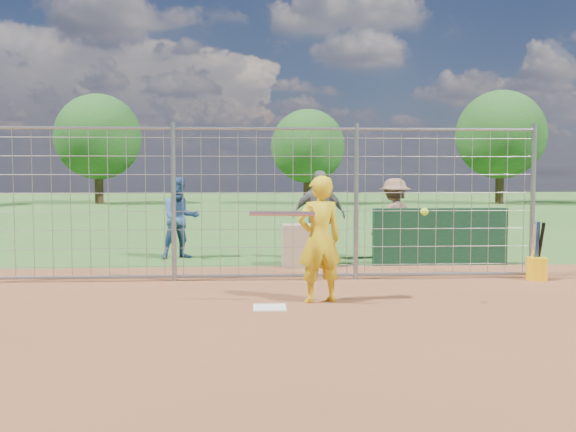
{
  "coord_description": "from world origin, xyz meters",
  "views": [
    {
      "loc": [
        -0.24,
        -8.52,
        1.78
      ],
      "look_at": [
        0.3,
        0.8,
        1.15
      ],
      "focal_mm": 40.0,
      "sensor_mm": 36.0,
      "label": 1
    }
  ],
  "objects": [
    {
      "name": "infield_dirt",
      "position": [
        0.0,
        -3.0,
        0.01
      ],
      "size": [
        18.0,
        18.0,
        0.0
      ],
      "primitive_type": "plane",
      "color": "brown",
      "rests_on": "ground"
    },
    {
      "name": "bystander_b",
      "position": [
        1.14,
        4.48,
        0.92
      ],
      "size": [
        1.08,
        0.47,
        1.83
      ],
      "primitive_type": "imported",
      "rotation": [
        0.0,
        0.0,
        -0.02
      ],
      "color": "slate",
      "rests_on": "ground"
    },
    {
      "name": "ground",
      "position": [
        0.0,
        0.0,
        0.0
      ],
      "size": [
        100.0,
        100.0,
        0.0
      ],
      "primitive_type": "plane",
      "color": "#2D591E",
      "rests_on": "ground"
    },
    {
      "name": "equipment_bin",
      "position": [
        0.76,
        3.58,
        0.4
      ],
      "size": [
        0.82,
        0.58,
        0.8
      ],
      "primitive_type": "cube",
      "rotation": [
        0.0,
        0.0,
        0.04
      ],
      "color": "tan",
      "rests_on": "ground"
    },
    {
      "name": "dugout_wall",
      "position": [
        3.4,
        3.6,
        0.55
      ],
      "size": [
        2.6,
        0.2,
        1.1
      ],
      "primitive_type": "cube",
      "color": "#11381E",
      "rests_on": "ground"
    },
    {
      "name": "backstop_fence",
      "position": [
        0.0,
        2.0,
        1.26
      ],
      "size": [
        9.08,
        0.08,
        2.6
      ],
      "color": "gray",
      "rests_on": "ground"
    },
    {
      "name": "bucket_with_bats",
      "position": [
        4.49,
        1.76,
        0.25
      ],
      "size": [
        0.34,
        0.35,
        0.98
      ],
      "color": "#FFB60D",
      "rests_on": "ground"
    },
    {
      "name": "batter",
      "position": [
        0.69,
        0.17,
        0.87
      ],
      "size": [
        0.72,
        0.56,
        1.74
      ],
      "primitive_type": "imported",
      "rotation": [
        0.0,
        0.0,
        3.39
      ],
      "color": "gold",
      "rests_on": "ground"
    },
    {
      "name": "home_plate",
      "position": [
        0.0,
        -0.2,
        0.01
      ],
      "size": [
        0.43,
        0.43,
        0.02
      ],
      "primitive_type": "cube",
      "color": "silver",
      "rests_on": "ground"
    },
    {
      "name": "equipment_in_play",
      "position": [
        0.62,
        -0.19,
        1.25
      ],
      "size": [
        2.35,
        0.22,
        0.11
      ],
      "color": "silver",
      "rests_on": "ground"
    },
    {
      "name": "tree_line",
      "position": [
        3.13,
        28.13,
        3.71
      ],
      "size": [
        44.66,
        6.72,
        6.48
      ],
      "color": "#3F2B19",
      "rests_on": "ground"
    },
    {
      "name": "bystander_a",
      "position": [
        -1.71,
        4.85,
        0.85
      ],
      "size": [
        1.0,
        0.89,
        1.69
      ],
      "primitive_type": "imported",
      "rotation": [
        0.0,
        0.0,
        0.36
      ],
      "color": "#2A4D80",
      "rests_on": "ground"
    },
    {
      "name": "bystander_c",
      "position": [
        2.68,
        4.36,
        0.83
      ],
      "size": [
        1.24,
        1.0,
        1.67
      ],
      "primitive_type": "imported",
      "rotation": [
        0.0,
        0.0,
        3.55
      ],
      "color": "brown",
      "rests_on": "ground"
    }
  ]
}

